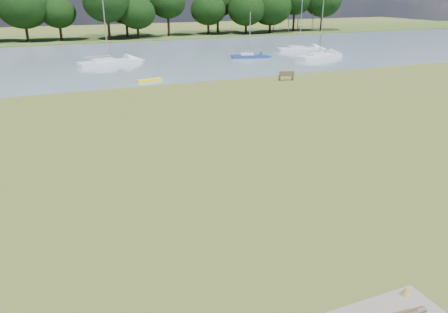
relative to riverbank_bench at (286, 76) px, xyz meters
name	(u,v)px	position (x,y,z in m)	size (l,w,h in m)	color
ground	(209,165)	(-16.18, -19.12, -0.50)	(220.00, 220.00, 0.00)	olive
river	(99,60)	(-16.18, 22.88, -0.50)	(220.00, 40.00, 0.10)	gray
far_bank	(77,39)	(-16.18, 52.88, -0.50)	(220.00, 20.00, 0.40)	#4C6626
riverbank_bench	(286,76)	(0.00, 0.00, 0.00)	(1.69, 0.95, 1.00)	brown
kayak	(149,80)	(-13.54, 4.88, -0.32)	(2.62, 0.61, 0.26)	yellow
tree_line	(49,7)	(-20.73, 48.88, 5.64)	(131.60, 8.55, 10.34)	black
sailboat_1	(249,55)	(3.53, 16.13, -0.06)	(5.24, 2.60, 6.21)	navy
sailboat_3	(108,61)	(-15.75, 17.72, 0.03)	(7.90, 3.75, 9.00)	silver
sailboat_5	(319,55)	(12.28, 11.84, 0.02)	(7.58, 3.58, 9.28)	silver
sailboat_6	(299,48)	(14.10, 19.92, -0.01)	(7.19, 3.19, 7.75)	silver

